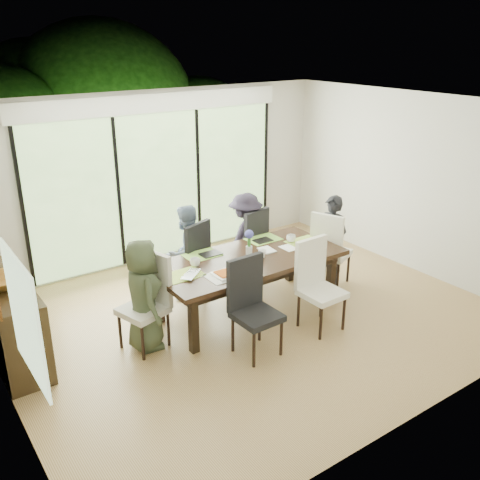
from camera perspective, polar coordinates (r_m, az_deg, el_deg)
floor at (r=7.09m, az=1.17°, el=-8.20°), size 6.00×5.00×0.01m
ceiling at (r=6.23m, az=1.36°, el=14.09°), size 6.00×5.00×0.01m
wall_back at (r=8.60m, az=-8.72°, el=6.65°), size 6.00×0.02×2.70m
wall_front at (r=4.90m, az=18.94°, el=-5.77°), size 6.00×0.02×2.70m
wall_right at (r=8.59m, az=17.79°, el=5.86°), size 0.02×5.00×2.70m
glass_doors at (r=8.61m, az=-8.54°, el=5.63°), size 4.20×0.02×2.30m
blinds_header at (r=8.35m, az=-9.01°, el=14.24°), size 4.40×0.06×0.28m
mullion_a at (r=7.93m, az=-22.15°, el=2.94°), size 0.05×0.04×2.30m
mullion_b at (r=8.32m, az=-12.82°, el=4.80°), size 0.05×0.04×2.30m
mullion_c at (r=8.92m, az=-4.48°, el=6.35°), size 0.05×0.04×2.30m
mullion_d at (r=9.68m, az=2.72°, el=7.58°), size 0.05×0.04×2.30m
side_window at (r=4.32m, az=-21.99°, el=-7.71°), size 0.02×0.90×1.00m
deck at (r=9.80m, az=-10.62°, el=-0.26°), size 6.00×1.80×0.10m
rail_top at (r=10.31m, az=-12.72°, el=4.18°), size 6.00×0.08×0.06m
foliage_mid at (r=11.64m, az=-14.53°, el=12.28°), size 4.00×4.00×4.00m
foliage_right at (r=11.78m, az=-4.55°, el=10.30°), size 2.80×2.80×2.80m
foliage_far at (r=12.02m, az=-20.19°, el=11.06°), size 3.60×3.60×3.60m
table_top at (r=6.89m, az=0.88°, el=-2.10°), size 2.51×1.15×0.06m
table_apron at (r=6.92m, az=0.87°, el=-2.81°), size 2.30×0.94×0.10m
table_leg_fl at (r=6.22m, az=-4.98°, el=-8.97°), size 0.09×0.09×0.72m
table_leg_fr at (r=7.39m, az=9.65°, el=-4.04°), size 0.09×0.09×0.72m
table_leg_bl at (r=6.89m, az=-8.62°, el=-5.95°), size 0.09×0.09×0.72m
table_leg_br at (r=7.97m, az=5.36°, el=-1.91°), size 0.09×0.09×0.72m
chair_left_end at (r=6.29m, az=-10.37°, el=-6.66°), size 0.59×0.59×1.15m
chair_right_end at (r=7.86m, az=9.77°, el=-0.78°), size 0.63×0.63×1.15m
chair_far_left at (r=7.40m, az=-5.83°, el=-2.01°), size 0.62×0.62×1.15m
chair_far_right at (r=7.89m, az=0.50°, el=-0.38°), size 0.57×0.57×1.15m
chair_near_left at (r=6.07m, az=1.85°, el=-7.38°), size 0.49×0.49×1.15m
chair_near_right at (r=6.65m, az=8.80°, el=-4.94°), size 0.49×0.49×1.15m
person_left_end at (r=6.25m, az=-10.26°, el=-5.81°), size 0.49×0.68×1.35m
person_right_end at (r=7.81m, az=9.71°, el=-0.13°), size 0.49×0.68×1.35m
person_far_left at (r=7.34m, az=-5.78°, el=-1.35°), size 0.70×0.53×1.35m
person_far_right at (r=7.84m, az=0.59°, el=0.26°), size 0.71×0.54×1.35m
placemat_left at (r=6.41m, az=-6.04°, el=-3.73°), size 0.46×0.33×0.01m
placemat_right at (r=7.43m, az=6.83°, el=-0.18°), size 0.46×0.33×0.01m
placemat_far_l at (r=6.95m, az=-4.07°, el=-1.61°), size 0.46×0.33×0.01m
placemat_far_r at (r=7.47m, az=2.50°, el=0.10°), size 0.46×0.33×0.01m
placemat_paper at (r=6.36m, az=-1.57°, el=-3.81°), size 0.46×0.33×0.01m
tablet_far_l at (r=6.96m, az=-3.15°, el=-1.48°), size 0.27×0.19×0.01m
tablet_far_r at (r=7.41m, az=2.43°, el=-0.04°), size 0.25×0.18×0.01m
papers at (r=7.24m, az=5.61°, el=-0.72°), size 0.31×0.23×0.00m
platter_base at (r=6.35m, az=-1.57°, el=-3.69°), size 0.27×0.27×0.03m
platter_snacks at (r=6.35m, az=-1.57°, el=-3.53°), size 0.21×0.21×0.01m
vase at (r=6.91m, az=0.97°, el=-1.16°), size 0.08×0.08×0.13m
hyacinth_stems at (r=6.87m, az=0.98°, el=-0.19°), size 0.04×0.04×0.17m
hyacinth_blooms at (r=6.83m, az=0.99°, el=0.63°), size 0.11×0.11×0.11m
laptop at (r=6.37m, az=-4.82°, el=-3.75°), size 0.41×0.39×0.03m
cup_a at (r=6.62m, az=-4.81°, el=-2.40°), size 0.18×0.18×0.10m
cup_b at (r=6.86m, az=2.38°, el=-1.48°), size 0.14×0.14×0.10m
cup_c at (r=7.39m, az=5.46°, el=0.15°), size 0.17×0.17×0.10m
book at (r=7.04m, az=2.29°, el=-1.20°), size 0.19×0.25×0.02m
sideboard at (r=6.60m, az=-23.34°, el=-7.85°), size 0.46×1.65×0.93m
bowl at (r=6.29m, az=-23.83°, el=-4.03°), size 0.49×0.49×0.12m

